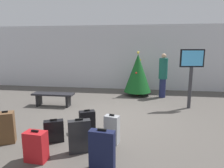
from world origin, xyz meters
TOP-DOWN VIEW (x-y plane):
  - ground_plane at (0.00, 0.00)m, footprint 16.00×16.00m
  - back_wall at (0.00, 4.32)m, footprint 16.00×0.20m
  - holiday_tree at (0.67, 2.93)m, footprint 1.20×1.20m
  - flight_info_kiosk at (2.54, 1.29)m, footprint 0.83×0.23m
  - waiting_bench at (-2.37, 0.84)m, footprint 1.52×0.44m
  - traveller_0 at (1.74, 2.73)m, footprint 0.49×0.49m
  - suitcase_0 at (0.19, -1.74)m, footprint 0.36×0.27m
  - suitcase_1 at (-2.19, -2.05)m, footprint 0.43×0.40m
  - suitcase_2 at (-0.42, -2.23)m, footprint 0.48×0.33m
  - suitcase_3 at (-1.14, -1.86)m, footprint 0.48×0.35m
  - suitcase_5 at (0.17, -2.79)m, footprint 0.47×0.22m
  - suitcase_6 at (-1.15, -2.66)m, footprint 0.43×0.28m
  - suitcase_7 at (-0.54, -1.19)m, footprint 0.45×0.36m

SIDE VIEW (x-z plane):
  - ground_plane at x=0.00m, z-range 0.00..0.00m
  - suitcase_3 at x=-1.14m, z-range -0.02..0.53m
  - suitcase_7 at x=-0.54m, z-range -0.02..0.57m
  - suitcase_6 at x=-1.15m, z-range -0.02..0.61m
  - suitcase_0 at x=0.19m, z-range -0.02..0.67m
  - suitcase_2 at x=-0.42m, z-range -0.02..0.72m
  - suitcase_1 at x=-2.19m, z-range -0.02..0.74m
  - waiting_bench at x=-2.37m, z-range 0.12..0.60m
  - suitcase_5 at x=0.17m, z-range -0.02..0.77m
  - traveller_0 at x=1.74m, z-range 0.05..1.93m
  - holiday_tree at x=0.67m, z-range 0.03..2.00m
  - flight_info_kiosk at x=2.54m, z-range 0.40..2.49m
  - back_wall at x=0.00m, z-range 0.00..3.21m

